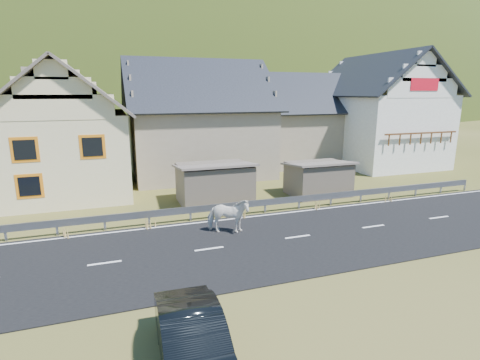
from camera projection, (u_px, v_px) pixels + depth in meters
name	position (u px, v px, depth m)	size (l,w,h in m)	color
ground	(298.00, 238.00, 16.42)	(160.00, 160.00, 0.00)	#3E4313
road	(298.00, 237.00, 16.42)	(60.00, 7.00, 0.04)	black
lane_markings	(298.00, 237.00, 16.41)	(60.00, 6.60, 0.01)	silver
guardrail	(265.00, 203.00, 19.68)	(28.10, 0.09, 0.75)	#93969B
shed_left	(214.00, 184.00, 21.52)	(4.30, 3.30, 2.40)	#6B6051
shed_right	(318.00, 179.00, 23.15)	(3.80, 2.90, 2.20)	#6B6051
house_cream	(66.00, 123.00, 23.30)	(7.80, 9.80, 8.30)	beige
house_stone_a	(197.00, 114.00, 28.86)	(10.80, 9.80, 8.90)	gray
house_stone_b	(301.00, 115.00, 33.96)	(9.80, 8.80, 8.10)	gray
house_white	(378.00, 106.00, 32.91)	(8.80, 10.80, 9.70)	white
mountain	(138.00, 146.00, 188.27)	(440.00, 280.00, 260.00)	#253E12
horse	(228.00, 216.00, 16.73)	(1.90, 0.87, 1.61)	white
car	(194.00, 344.00, 8.42)	(1.45, 4.17, 1.37)	black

